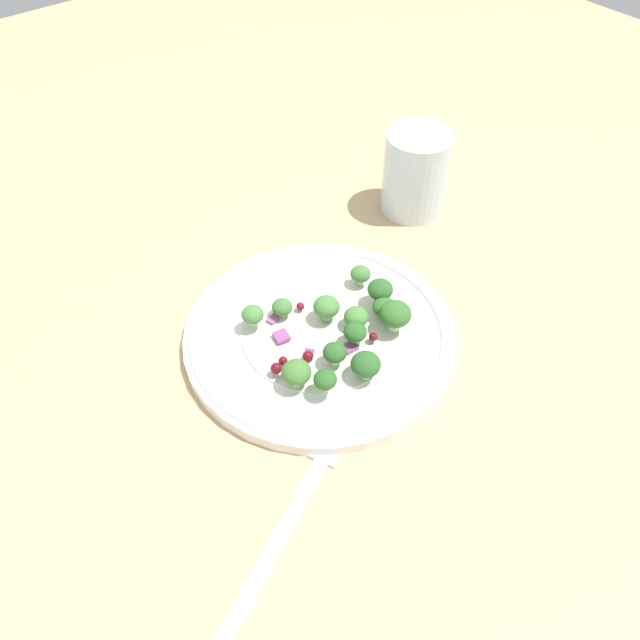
{
  "coord_description": "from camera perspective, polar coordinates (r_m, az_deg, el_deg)",
  "views": [
    {
      "loc": [
        23.78,
        32.39,
        45.01
      ],
      "look_at": [
        -1.6,
        1.3,
        2.7
      ],
      "focal_mm": 36.53,
      "sensor_mm": 36.0,
      "label": 1
    }
  ],
  "objects": [
    {
      "name": "broccoli_floret_0",
      "position": [
        0.57,
        3.09,
        -1.1
      ],
      "size": [
        2.08,
        2.08,
        2.11
      ],
      "color": "#8EB77A",
      "rests_on": "plate"
    },
    {
      "name": "cranberry_1",
      "position": [
        0.57,
        -1.07,
        -3.19
      ],
      "size": [
        0.95,
        0.95,
        0.95
      ],
      "primitive_type": "sphere",
      "color": "maroon",
      "rests_on": "plate"
    },
    {
      "name": "cranberry_5",
      "position": [
        0.56,
        -3.26,
        -3.6
      ],
      "size": [
        0.81,
        0.81,
        0.81
      ],
      "primitive_type": "sphere",
      "color": "maroon",
      "rests_on": "plate"
    },
    {
      "name": "ground_plane",
      "position": [
        0.61,
        -1.93,
        -2.39
      ],
      "size": [
        180.0,
        180.0,
        2.0
      ],
      "primitive_type": "cube",
      "color": "tan"
    },
    {
      "name": "dressing_pool",
      "position": [
        0.59,
        0.0,
        -0.93
      ],
      "size": [
        14.48,
        14.48,
        0.2
      ],
      "primitive_type": "cylinder",
      "color": "white",
      "rests_on": "plate"
    },
    {
      "name": "cranberry_4",
      "position": [
        0.55,
        -3.86,
        -4.25
      ],
      "size": [
        0.99,
        0.99,
        0.99
      ],
      "primitive_type": "sphere",
      "color": "maroon",
      "rests_on": "plate"
    },
    {
      "name": "broccoli_floret_8",
      "position": [
        0.56,
        1.39,
        -2.85
      ],
      "size": [
        2.08,
        2.08,
        2.11
      ],
      "color": "#ADD18E",
      "rests_on": "plate"
    },
    {
      "name": "onion_bit_3",
      "position": [
        0.58,
        2.63,
        -2.43
      ],
      "size": [
        1.31,
        1.11,
        0.47
      ],
      "primitive_type": "cube",
      "rotation": [
        0.0,
        0.0,
        3.08
      ],
      "color": "#934C84",
      "rests_on": "plate"
    },
    {
      "name": "broccoli_floret_9",
      "position": [
        0.6,
        -3.55,
        0.98
      ],
      "size": [
        1.92,
        1.92,
        1.94
      ],
      "color": "#9EC684",
      "rests_on": "plate"
    },
    {
      "name": "fork",
      "position": [
        0.5,
        -2.23,
        -16.21
      ],
      "size": [
        17.62,
        9.49,
        0.5
      ],
      "color": "silver",
      "rests_on": "ground_plane"
    },
    {
      "name": "broccoli_floret_3",
      "position": [
        0.63,
        3.57,
        4.02
      ],
      "size": [
        1.99,
        1.99,
        2.01
      ],
      "color": "#ADD18E",
      "rests_on": "plate"
    },
    {
      "name": "onion_bit_2",
      "position": [
        0.58,
        -3.48,
        -1.34
      ],
      "size": [
        1.5,
        1.55,
        0.35
      ],
      "primitive_type": "cube",
      "rotation": [
        0.0,
        0.0,
        2.96
      ],
      "color": "#934C84",
      "rests_on": "plate"
    },
    {
      "name": "broccoli_floret_1",
      "position": [
        0.58,
        6.61,
        0.48
      ],
      "size": [
        2.88,
        2.88,
        2.92
      ],
      "color": "#ADD18E",
      "rests_on": "plate"
    },
    {
      "name": "broccoli_floret_6",
      "position": [
        0.59,
        -5.93,
        0.45
      ],
      "size": [
        2.02,
        2.02,
        2.05
      ],
      "color": "#9EC684",
      "rests_on": "plate"
    },
    {
      "name": "cranberry_3",
      "position": [
        0.58,
        4.69,
        -1.48
      ],
      "size": [
        0.79,
        0.79,
        0.79
      ],
      "primitive_type": "sphere",
      "color": "maroon",
      "rests_on": "plate"
    },
    {
      "name": "cranberry_2",
      "position": [
        0.61,
        -1.73,
        1.21
      ],
      "size": [
        0.77,
        0.77,
        0.77
      ],
      "primitive_type": "sphere",
      "color": "maroon",
      "rests_on": "plate"
    },
    {
      "name": "plate",
      "position": [
        0.6,
        0.0,
        -1.22
      ],
      "size": [
        24.96,
        24.96,
        1.7
      ],
      "color": "white",
      "rests_on": "ground_plane"
    },
    {
      "name": "broccoli_floret_12",
      "position": [
        0.61,
        5.3,
        2.64
      ],
      "size": [
        2.39,
        2.39,
        2.42
      ],
      "color": "#8EB77A",
      "rests_on": "plate"
    },
    {
      "name": "broccoli_floret_7",
      "position": [
        0.55,
        4.02,
        -3.94
      ],
      "size": [
        2.57,
        2.57,
        2.6
      ],
      "color": "#8EB77A",
      "rests_on": "plate"
    },
    {
      "name": "water_glass",
      "position": [
        0.73,
        8.36,
        12.64
      ],
      "size": [
        7.17,
        7.17,
        9.24
      ],
      "primitive_type": "cylinder",
      "color": "silver",
      "rests_on": "ground_plane"
    },
    {
      "name": "onion_bit_1",
      "position": [
        0.6,
        -4.06,
        0.11
      ],
      "size": [
        1.52,
        1.12,
        0.39
      ],
      "primitive_type": "cube",
      "rotation": [
        0.0,
        0.0,
        1.82
      ],
      "color": "#A35B93",
      "rests_on": "plate"
    },
    {
      "name": "broccoli_floret_2",
      "position": [
        0.54,
        -2.08,
        -4.64
      ],
      "size": [
        2.52,
        2.52,
        2.55
      ],
      "color": "#9EC684",
      "rests_on": "plate"
    },
    {
      "name": "cranberry_0",
      "position": [
        0.6,
        -3.64,
        0.74
      ],
      "size": [
        0.7,
        0.7,
        0.7
      ],
      "primitive_type": "sphere",
      "color": "maroon",
      "rests_on": "plate"
    },
    {
      "name": "broccoli_floret_11",
      "position": [
        0.59,
        3.18,
        0.24
      ],
      "size": [
        2.25,
        2.25,
        2.28
      ],
      "color": "#9EC684",
      "rests_on": "plate"
    },
    {
      "name": "broccoli_floret_10",
      "position": [
        0.6,
        5.65,
        1.07
      ],
      "size": [
        2.18,
        2.18,
        2.21
      ],
      "color": "#9EC684",
      "rests_on": "plate"
    },
    {
      "name": "onion_bit_0",
      "position": [
        0.57,
        -0.98,
        -2.99
      ],
      "size": [
        1.23,
        1.21,
        0.43
      ],
      "primitive_type": "cube",
      "rotation": [
        0.0,
        0.0,
        0.66
      ],
      "color": "#843D75",
      "rests_on": "plate"
    },
    {
      "name": "broccoli_floret_4",
      "position": [
        0.59,
        0.57,
        1.13
      ],
      "size": [
        2.42,
        2.42,
        2.46
      ],
      "color": "#8EB77A",
      "rests_on": "plate"
    },
    {
      "name": "broccoli_floret_5",
      "position": [
        0.53,
        0.45,
        -5.28
      ],
      "size": [
        1.96,
        1.96,
        1.99
      ],
      "color": "#8EB77A",
      "rests_on": "plate"
    }
  ]
}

